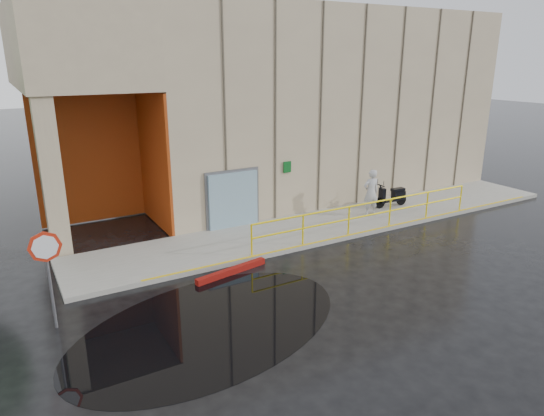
{
  "coord_description": "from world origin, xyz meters",
  "views": [
    {
      "loc": [
        -6.93,
        -9.29,
        6.04
      ],
      "look_at": [
        0.14,
        3.0,
        1.63
      ],
      "focal_mm": 32.0,
      "sensor_mm": 36.0,
      "label": 1
    }
  ],
  "objects_px": {
    "person": "(371,192)",
    "stop_sign": "(47,258)",
    "scooter": "(392,190)",
    "red_curb": "(232,271)"
  },
  "relations": [
    {
      "from": "person",
      "to": "stop_sign",
      "type": "height_order",
      "value": "stop_sign"
    },
    {
      "from": "person",
      "to": "stop_sign",
      "type": "distance_m",
      "value": 12.05
    },
    {
      "from": "person",
      "to": "stop_sign",
      "type": "relative_size",
      "value": 0.76
    },
    {
      "from": "person",
      "to": "scooter",
      "type": "bearing_deg",
      "value": -157.63
    },
    {
      "from": "person",
      "to": "red_curb",
      "type": "xyz_separation_m",
      "value": [
        -6.92,
        -1.96,
        -0.97
      ]
    },
    {
      "from": "stop_sign",
      "to": "person",
      "type": "bearing_deg",
      "value": 35.03
    },
    {
      "from": "scooter",
      "to": "stop_sign",
      "type": "bearing_deg",
      "value": -162.78
    },
    {
      "from": "scooter",
      "to": "stop_sign",
      "type": "relative_size",
      "value": 0.65
    },
    {
      "from": "person",
      "to": "red_curb",
      "type": "distance_m",
      "value": 7.26
    },
    {
      "from": "scooter",
      "to": "red_curb",
      "type": "xyz_separation_m",
      "value": [
        -8.4,
        -2.36,
        -0.75
      ]
    }
  ]
}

